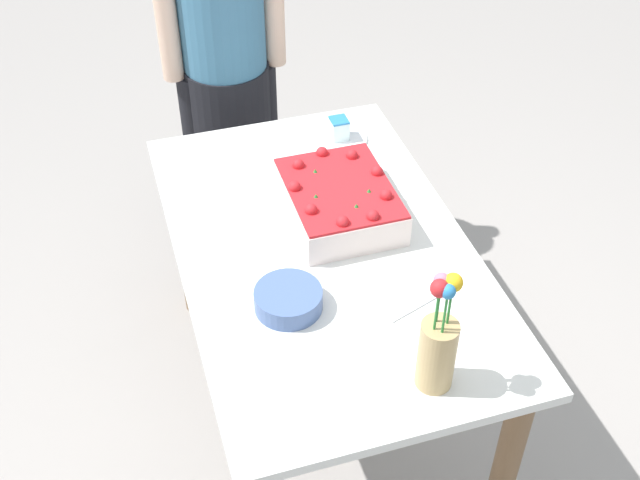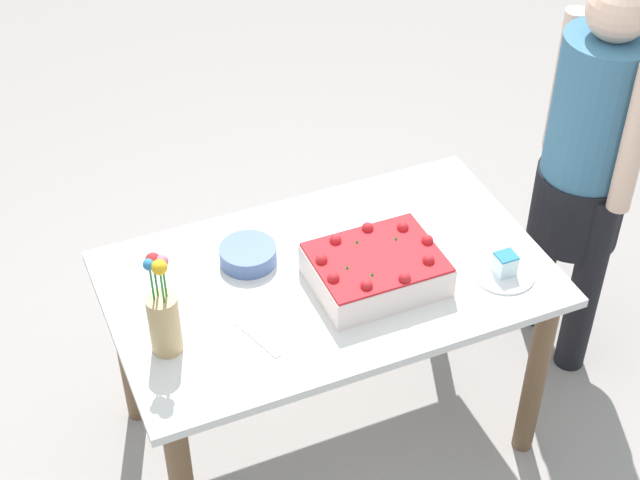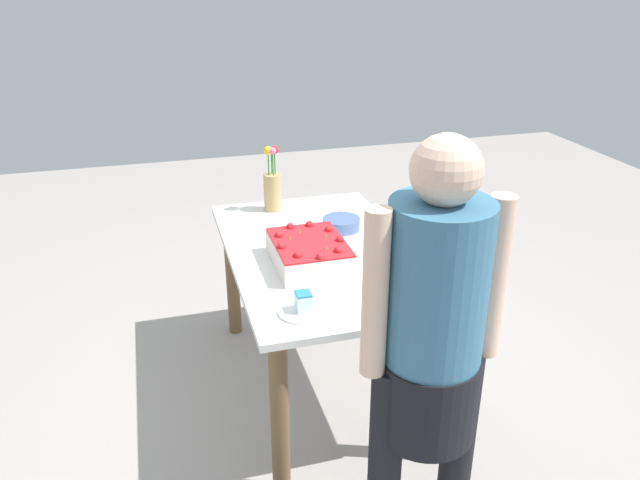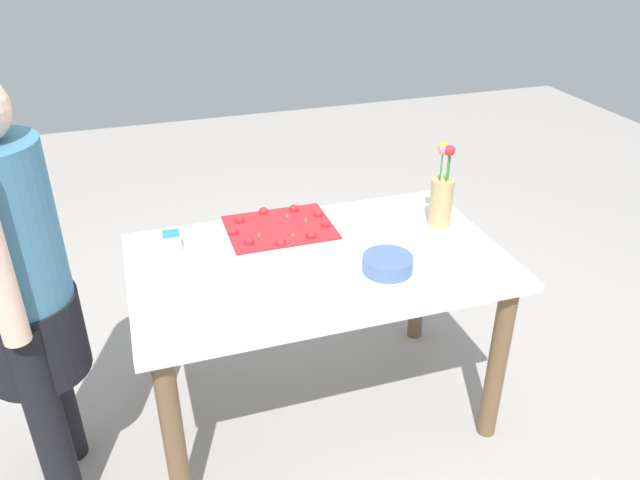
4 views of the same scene
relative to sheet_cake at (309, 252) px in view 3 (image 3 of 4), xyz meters
The scene contains 8 objects.
ground_plane 0.80m from the sheet_cake, 144.13° to the left, with size 8.00×8.00×0.00m, color #A09894.
dining_table 0.23m from the sheet_cake, 144.13° to the left, with size 1.34×0.81×0.73m.
sheet_cake is the anchor object (origin of this frame).
serving_plate_with_slice 0.40m from the sheet_cake, 17.99° to the right, with size 0.19×0.19×0.08m.
cake_knife 0.42m from the sheet_cake, 168.62° to the right, with size 0.19×0.02×0.00m, color silver.
flower_vase 0.66m from the sheet_cake, behind, with size 0.09×0.09×0.34m.
fruit_bowl 0.40m from the sheet_cake, 142.94° to the left, with size 0.18×0.18×0.06m, color #4C669D.
person_standing 0.87m from the sheet_cake, 10.31° to the left, with size 0.31×0.45×1.49m.
Camera 3 is at (2.40, -0.69, 1.90)m, focal length 35.00 mm.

